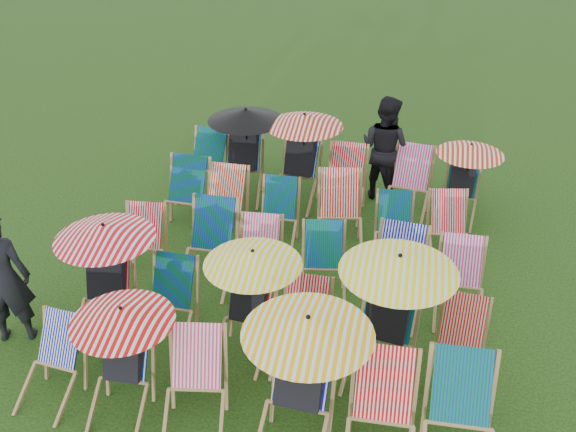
% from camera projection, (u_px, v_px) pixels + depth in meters
% --- Properties ---
extents(ground, '(100.00, 100.00, 0.00)m').
position_uv_depth(ground, '(292.00, 294.00, 8.23)').
color(ground, black).
rests_on(ground, ground).
extents(deckchair_0, '(0.64, 0.83, 0.84)m').
position_uv_depth(deckchair_0, '(50.00, 365.00, 6.54)').
color(deckchair_0, '#A5804D').
rests_on(deckchair_0, ground).
extents(deckchair_1, '(1.02, 1.07, 1.21)m').
position_uv_depth(deckchair_1, '(121.00, 359.00, 6.30)').
color(deckchair_1, '#A5804D').
rests_on(deckchair_1, ground).
extents(deckchair_2, '(0.75, 0.95, 0.93)m').
position_uv_depth(deckchair_2, '(194.00, 388.00, 6.20)').
color(deckchair_2, '#A5804D').
rests_on(deckchair_2, ground).
extents(deckchair_3, '(1.21, 1.27, 1.44)m').
position_uv_depth(deckchair_3, '(299.00, 381.00, 5.89)').
color(deckchair_3, '#A5804D').
rests_on(deckchair_3, ground).
extents(deckchair_4, '(0.70, 0.95, 1.01)m').
position_uv_depth(deckchair_4, '(381.00, 421.00, 5.80)').
color(deckchair_4, '#A5804D').
rests_on(deckchair_4, ground).
extents(deckchair_5, '(0.72, 0.98, 1.03)m').
position_uv_depth(deckchair_5, '(461.00, 425.00, 5.76)').
color(deckchair_5, '#A5804D').
rests_on(deckchair_5, ground).
extents(deckchair_6, '(1.14, 1.23, 1.35)m').
position_uv_depth(deckchair_6, '(104.00, 277.00, 7.35)').
color(deckchair_6, '#A5804D').
rests_on(deckchair_6, ground).
extents(deckchair_7, '(0.61, 0.85, 0.91)m').
position_uv_depth(deckchair_7, '(166.00, 305.00, 7.32)').
color(deckchair_7, '#A5804D').
rests_on(deckchair_7, ground).
extents(deckchair_8, '(1.08, 1.13, 1.28)m').
position_uv_depth(deckchair_8, '(247.00, 301.00, 7.04)').
color(deckchair_8, '#A5804D').
rests_on(deckchair_8, ground).
extents(deckchair_9, '(0.61, 0.84, 0.89)m').
position_uv_depth(deckchair_9, '(302.00, 329.00, 6.99)').
color(deckchair_9, '#A5804D').
rests_on(deckchair_9, ground).
extents(deckchair_10, '(1.23, 1.31, 1.46)m').
position_uv_depth(deckchair_10, '(387.00, 315.00, 6.68)').
color(deckchair_10, '#A5804D').
rests_on(deckchair_10, ground).
extents(deckchair_11, '(0.65, 0.84, 0.85)m').
position_uv_depth(deckchair_11, '(459.00, 347.00, 6.77)').
color(deckchair_11, '#A5804D').
rests_on(deckchair_11, ground).
extents(deckchair_12, '(0.67, 0.87, 0.89)m').
position_uv_depth(deckchair_12, '(140.00, 246.00, 8.39)').
color(deckchair_12, '#A5804D').
rests_on(deckchair_12, ground).
extents(deckchair_13, '(0.69, 0.96, 1.03)m').
position_uv_depth(deckchair_13, '(208.00, 247.00, 8.25)').
color(deckchair_13, '#A5804D').
rests_on(deckchair_13, ground).
extents(deckchair_14, '(0.65, 0.87, 0.90)m').
position_uv_depth(deckchair_14, '(258.00, 259.00, 8.12)').
color(deckchair_14, '#A5804D').
rests_on(deckchair_14, ground).
extents(deckchair_15, '(0.72, 0.91, 0.90)m').
position_uv_depth(deckchair_15, '(324.00, 267.00, 7.98)').
color(deckchair_15, '#A5804D').
rests_on(deckchair_15, ground).
extents(deckchair_16, '(0.76, 0.99, 1.01)m').
position_uv_depth(deckchair_16, '(396.00, 276.00, 7.73)').
color(deckchair_16, '#A5804D').
rests_on(deckchair_16, ground).
extents(deckchair_17, '(0.61, 0.85, 0.91)m').
position_uv_depth(deckchair_17, '(461.00, 284.00, 7.66)').
color(deckchair_17, '#A5804D').
rests_on(deckchair_17, ground).
extents(deckchair_18, '(0.72, 0.97, 1.03)m').
position_uv_depth(deckchair_18, '(182.00, 200.00, 9.32)').
color(deckchair_18, '#A5804D').
rests_on(deckchair_18, ground).
extents(deckchair_19, '(0.66, 0.91, 0.98)m').
position_uv_depth(deckchair_19, '(222.00, 207.00, 9.18)').
color(deckchair_19, '#A5804D').
rests_on(deckchair_19, ground).
extents(deckchair_20, '(0.61, 0.84, 0.89)m').
position_uv_depth(deckchair_20, '(277.00, 216.00, 9.06)').
color(deckchair_20, '#A5804D').
rests_on(deckchair_20, ground).
extents(deckchair_21, '(0.82, 1.04, 1.02)m').
position_uv_depth(deckchair_21, '(340.00, 215.00, 8.97)').
color(deckchair_21, '#A5804D').
rests_on(deckchair_21, ground).
extents(deckchair_22, '(0.64, 0.84, 0.85)m').
position_uv_depth(deckchair_22, '(395.00, 230.00, 8.77)').
color(deckchair_22, '#A5804D').
rests_on(deckchair_22, ground).
extents(deckchair_23, '(0.73, 0.91, 0.89)m').
position_uv_depth(deckchair_23, '(450.00, 231.00, 8.72)').
color(deckchair_23, '#A5804D').
rests_on(deckchair_23, ground).
extents(deckchair_24, '(0.77, 0.99, 1.01)m').
position_uv_depth(deckchair_24, '(203.00, 167.00, 10.27)').
color(deckchair_24, '#A5804D').
rests_on(deckchair_24, ground).
extents(deckchair_25, '(1.20, 1.29, 1.43)m').
position_uv_depth(deckchair_25, '(243.00, 152.00, 10.18)').
color(deckchair_25, '#A5804D').
rests_on(deckchair_25, ground).
extents(deckchair_26, '(1.20, 1.26, 1.43)m').
position_uv_depth(deckchair_26, '(299.00, 157.00, 10.01)').
color(deckchair_26, '#A5804D').
rests_on(deckchair_26, ground).
extents(deckchair_27, '(0.68, 0.93, 0.98)m').
position_uv_depth(deckchair_27, '(344.00, 183.00, 9.83)').
color(deckchair_27, '#A5804D').
rests_on(deckchair_27, ground).
extents(deckchair_28, '(0.78, 1.00, 1.01)m').
position_uv_depth(deckchair_28, '(408.00, 185.00, 9.73)').
color(deckchair_28, '#A5804D').
rests_on(deckchair_28, ground).
extents(deckchair_29, '(1.00, 1.05, 1.18)m').
position_uv_depth(deckchair_29, '(463.00, 181.00, 9.60)').
color(deckchair_29, '#A5804D').
rests_on(deckchair_29, ground).
extents(person_left, '(0.72, 0.59, 1.69)m').
position_uv_depth(person_left, '(2.00, 278.00, 7.11)').
color(person_left, black).
rests_on(person_left, ground).
extents(person_rear, '(1.03, 0.96, 1.70)m').
position_uv_depth(person_rear, '(385.00, 148.00, 10.05)').
color(person_rear, black).
rests_on(person_rear, ground).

